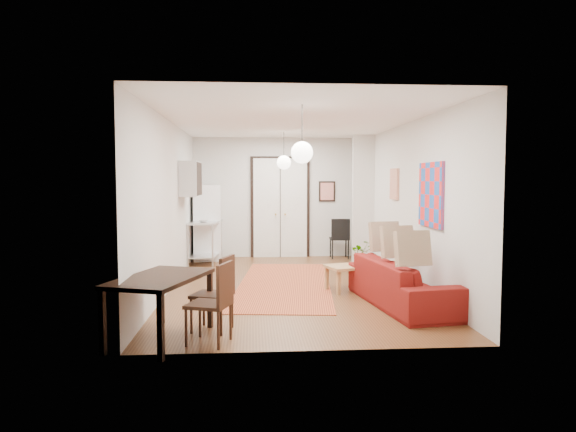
{
  "coord_description": "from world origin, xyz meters",
  "views": [
    {
      "loc": [
        -0.68,
        -8.99,
        1.87
      ],
      "look_at": [
        -0.06,
        -0.09,
        1.25
      ],
      "focal_mm": 32.0,
      "sensor_mm": 36.0,
      "label": 1
    }
  ],
  "objects": [
    {
      "name": "wall_cabinet",
      "position": [
        -1.92,
        1.5,
        1.9
      ],
      "size": [
        0.35,
        1.0,
        0.7
      ],
      "primitive_type": "cube",
      "color": "silver",
      "rests_on": "wall_left"
    },
    {
      "name": "painting_abstract",
      "position": [
        2.08,
        0.8,
        1.8
      ],
      "size": [
        0.05,
        0.5,
        0.6
      ],
      "primitive_type": "cube",
      "color": "#EEE2C6",
      "rests_on": "wall_right"
    },
    {
      "name": "kitchen_counter",
      "position": [
        -1.75,
        2.69,
        0.62
      ],
      "size": [
        0.74,
        1.29,
        0.95
      ],
      "rotation": [
        0.0,
        0.0,
        -0.1
      ],
      "color": "silver",
      "rests_on": "floor"
    },
    {
      "name": "painting_popart",
      "position": [
        2.08,
        -1.25,
        1.65
      ],
      "size": [
        0.05,
        1.0,
        1.0
      ],
      "primitive_type": "cube",
      "color": "red",
      "rests_on": "wall_right"
    },
    {
      "name": "coffee_table",
      "position": [
        1.07,
        -0.45,
        0.38
      ],
      "size": [
        1.1,
        0.81,
        0.43
      ],
      "rotation": [
        0.0,
        0.0,
        0.31
      ],
      "color": "tan",
      "rests_on": "floor"
    },
    {
      "name": "dining_chair_far",
      "position": [
        -1.19,
        -3.06,
        0.54
      ],
      "size": [
        0.56,
        0.69,
        0.94
      ],
      "rotation": [
        0.0,
        0.0,
        -1.9
      ],
      "color": "#3A1D12",
      "rests_on": "floor"
    },
    {
      "name": "pendant_back",
      "position": [
        0.0,
        2.0,
        2.25
      ],
      "size": [
        0.3,
        0.3,
        0.8
      ],
      "color": "white",
      "rests_on": "ceiling"
    },
    {
      "name": "wall_left",
      "position": [
        -2.1,
        0.0,
        1.45
      ],
      "size": [
        0.02,
        7.0,
        2.9
      ],
      "primitive_type": "cube",
      "color": "silver",
      "rests_on": "floor"
    },
    {
      "name": "pendant_front",
      "position": [
        0.0,
        -2.0,
        2.25
      ],
      "size": [
        0.3,
        0.3,
        0.8
      ],
      "color": "white",
      "rests_on": "ceiling"
    },
    {
      "name": "floor",
      "position": [
        0.0,
        0.0,
        0.0
      ],
      "size": [
        7.0,
        7.0,
        0.0
      ],
      "primitive_type": "plane",
      "color": "brown",
      "rests_on": "ground"
    },
    {
      "name": "fridge",
      "position": [
        -1.75,
        3.08,
        0.88
      ],
      "size": [
        0.7,
        0.7,
        1.76
      ],
      "primitive_type": "cube",
      "rotation": [
        0.0,
        0.0,
        0.13
      ],
      "color": "white",
      "rests_on": "floor"
    },
    {
      "name": "wall_right",
      "position": [
        2.1,
        0.0,
        1.45
      ],
      "size": [
        0.02,
        7.0,
        2.9
      ],
      "primitive_type": "cube",
      "color": "silver",
      "rests_on": "floor"
    },
    {
      "name": "kilim_rug",
      "position": [
        -0.1,
        0.15,
        0.01
      ],
      "size": [
        2.05,
        4.44,
        0.01
      ],
      "primitive_type": "cube",
      "rotation": [
        0.0,
        0.0,
        -0.1
      ],
      "color": "#C25A30",
      "rests_on": "floor"
    },
    {
      "name": "poster_back",
      "position": [
        1.15,
        3.47,
        1.6
      ],
      "size": [
        0.4,
        0.03,
        0.5
      ],
      "primitive_type": "cube",
      "color": "red",
      "rests_on": "wall_back"
    },
    {
      "name": "stub_partition",
      "position": [
        1.85,
        2.55,
        1.45
      ],
      "size": [
        0.5,
        0.1,
        2.9
      ],
      "primitive_type": "cube",
      "color": "silver",
      "rests_on": "floor"
    },
    {
      "name": "dining_chair_near",
      "position": [
        -1.19,
        -2.56,
        0.54
      ],
      "size": [
        0.56,
        0.69,
        0.94
      ],
      "rotation": [
        0.0,
        0.0,
        -1.9
      ],
      "color": "#3A1D12",
      "rests_on": "floor"
    },
    {
      "name": "print_left",
      "position": [
        -2.07,
        2.0,
        1.95
      ],
      "size": [
        0.03,
        0.44,
        0.54
      ],
      "primitive_type": "cube",
      "color": "#A37544",
      "rests_on": "wall_left"
    },
    {
      "name": "double_doors",
      "position": [
        0.0,
        3.46,
        1.2
      ],
      "size": [
        1.44,
        0.06,
        2.5
      ],
      "primitive_type": "cube",
      "color": "white",
      "rests_on": "wall_back"
    },
    {
      "name": "wall_back",
      "position": [
        0.0,
        3.5,
        1.45
      ],
      "size": [
        4.2,
        0.02,
        2.9
      ],
      "primitive_type": "cube",
      "color": "silver",
      "rests_on": "floor"
    },
    {
      "name": "sofa",
      "position": [
        1.57,
        -1.54,
        0.34
      ],
      "size": [
        1.24,
        2.47,
        0.69
      ],
      "primitive_type": "imported",
      "rotation": [
        0.0,
        0.0,
        1.71
      ],
      "color": "maroon",
      "rests_on": "floor"
    },
    {
      "name": "dining_table",
      "position": [
        -1.75,
        -3.0,
        0.67
      ],
      "size": [
        1.18,
        1.55,
        0.76
      ],
      "rotation": [
        0.0,
        0.0,
        -0.33
      ],
      "color": "black",
      "rests_on": "floor"
    },
    {
      "name": "black_side_chair",
      "position": [
        1.41,
        3.24,
        0.56
      ],
      "size": [
        0.45,
        0.45,
        0.96
      ],
      "rotation": [
        0.0,
        0.0,
        3.12
      ],
      "color": "black",
      "rests_on": "floor"
    },
    {
      "name": "bowl",
      "position": [
        -1.75,
        2.39,
        0.97
      ],
      "size": [
        0.24,
        0.24,
        0.05
      ],
      "primitive_type": "imported",
      "rotation": [
        0.0,
        0.0,
        -0.1
      ],
      "color": "silver",
      "rests_on": "kitchen_counter"
    },
    {
      "name": "soap_bottle",
      "position": [
        -1.75,
        2.94,
        1.05
      ],
      "size": [
        0.1,
        0.1,
        0.2
      ],
      "primitive_type": "imported",
      "rotation": [
        0.0,
        0.0,
        -0.1
      ],
      "color": "teal",
      "rests_on": "kitchen_counter"
    },
    {
      "name": "wall_front",
      "position": [
        0.0,
        -3.5,
        1.45
      ],
      "size": [
        4.2,
        0.02,
        2.9
      ],
      "primitive_type": "cube",
      "color": "silver",
      "rests_on": "floor"
    },
    {
      "name": "potted_plant",
      "position": [
        1.17,
        -0.45,
        0.65
      ],
      "size": [
        0.43,
        0.46,
        0.42
      ],
      "primitive_type": "imported",
      "rotation": [
        0.0,
        0.0,
        0.31
      ],
      "color": "#365F2A",
      "rests_on": "coffee_table"
    },
    {
      "name": "ceiling",
      "position": [
        0.0,
        0.0,
        2.9
      ],
      "size": [
        4.2,
        7.0,
        0.02
      ],
      "primitive_type": "cube",
      "color": "white",
      "rests_on": "wall_back"
    }
  ]
}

